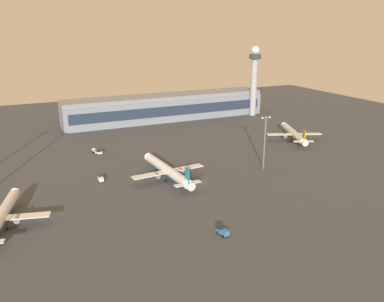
% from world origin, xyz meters
% --- Properties ---
extents(ground_plane, '(416.00, 416.00, 0.00)m').
position_xyz_m(ground_plane, '(0.00, 0.00, 0.00)').
color(ground_plane, '#424449').
extents(terminal_building, '(134.23, 22.40, 16.40)m').
position_xyz_m(terminal_building, '(27.16, 110.23, 8.09)').
color(terminal_building, gray).
rests_on(terminal_building, ground).
extents(control_tower, '(8.00, 8.00, 46.90)m').
position_xyz_m(control_tower, '(86.46, 96.89, 26.78)').
color(control_tower, '#A8A8B2').
rests_on(control_tower, ground).
extents(airplane_taxiway_distant, '(28.86, 36.81, 9.55)m').
position_xyz_m(airplane_taxiway_distant, '(-71.66, -7.08, 3.61)').
color(airplane_taxiway_distant, white).
rests_on(airplane_taxiway_distant, ground).
extents(airplane_terminal_side, '(30.73, 39.44, 10.11)m').
position_xyz_m(airplane_terminal_side, '(-11.26, 8.60, 3.82)').
color(airplane_terminal_side, white).
rests_on(airplane_terminal_side, ground).
extents(airplane_near_gate, '(28.87, 36.61, 9.80)m').
position_xyz_m(airplane_near_gate, '(71.44, 33.45, 3.71)').
color(airplane_near_gate, silver).
rests_on(airplane_near_gate, ground).
extents(fuel_truck, '(4.13, 6.64, 2.35)m').
position_xyz_m(fuel_truck, '(-30.42, 54.03, 1.37)').
color(fuel_truck, white).
rests_on(fuel_truck, ground).
extents(maintenance_van, '(2.59, 4.40, 2.25)m').
position_xyz_m(maintenance_van, '(-12.49, -38.58, 1.18)').
color(maintenance_van, '#3372BF').
rests_on(maintenance_van, ground).
extents(cargo_loader, '(2.24, 4.26, 2.25)m').
position_xyz_m(cargo_loader, '(-36.25, 18.23, 1.18)').
color(cargo_loader, white).
rests_on(cargo_loader, ground).
extents(apron_light_central, '(4.80, 0.90, 23.15)m').
position_xyz_m(apron_light_central, '(30.99, 3.52, 13.38)').
color(apron_light_central, slate).
rests_on(apron_light_central, ground).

